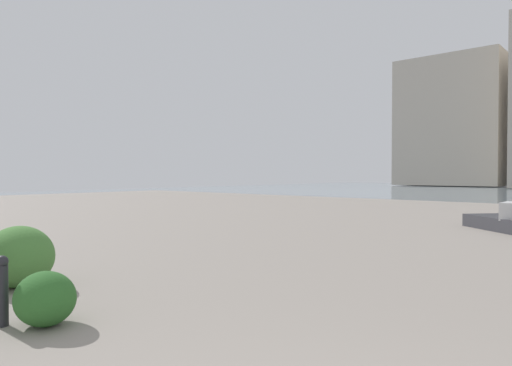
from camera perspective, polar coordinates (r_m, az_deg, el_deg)
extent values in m
cube|color=#B2A899|center=(72.27, 23.67, 6.97)|extent=(14.15, 10.40, 18.11)
cylinder|color=#232328|center=(5.64, -29.42, -12.31)|extent=(0.12, 0.12, 0.65)
sphere|color=#232328|center=(5.57, -29.46, -8.64)|extent=(0.13, 0.13, 0.13)
ellipsoid|color=#2D6628|center=(5.46, -25.11, -13.10)|extent=(0.69, 0.62, 0.58)
ellipsoid|color=#477F38|center=(7.37, -27.76, -8.24)|extent=(1.04, 0.93, 0.88)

